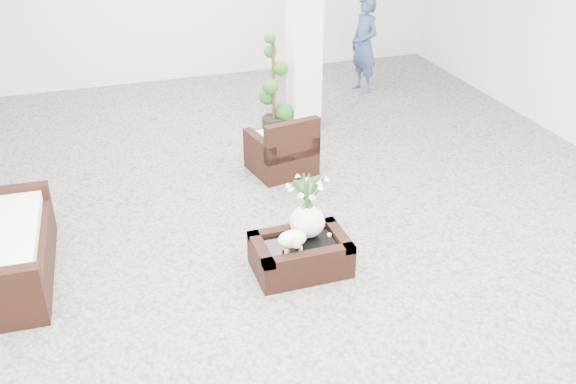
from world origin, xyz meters
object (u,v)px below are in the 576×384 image
object	(u,v)px
loveseat	(2,240)
topiary	(274,84)
armchair	(281,143)
coffee_table	(300,256)

from	to	relation	value
loveseat	topiary	world-z (taller)	topiary
loveseat	topiary	bearing A→B (deg)	-50.42
armchair	topiary	bearing A→B (deg)	-113.74
coffee_table	loveseat	distance (m)	2.78
coffee_table	armchair	bearing A→B (deg)	77.06
coffee_table	topiary	xyz separation A→B (m)	(0.76, 3.28, 0.55)
armchair	loveseat	xyz separation A→B (m)	(-3.15, -1.36, 0.06)
coffee_table	topiary	world-z (taller)	topiary
coffee_table	armchair	world-z (taller)	armchair
armchair	topiary	distance (m)	1.26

